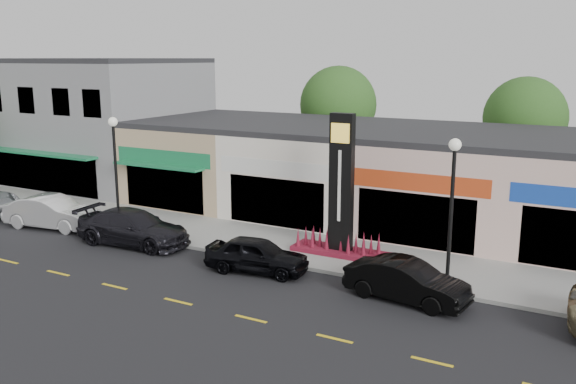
% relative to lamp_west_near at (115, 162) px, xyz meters
% --- Properties ---
extents(ground, '(120.00, 120.00, 0.00)m').
position_rel_lamp_west_near_xyz_m(ground, '(8.00, -2.50, -3.48)').
color(ground, black).
rests_on(ground, ground).
extents(sidewalk, '(52.00, 4.30, 0.15)m').
position_rel_lamp_west_near_xyz_m(sidewalk, '(8.00, 1.85, -3.40)').
color(sidewalk, gray).
rests_on(sidewalk, ground).
extents(curb, '(52.00, 0.20, 0.15)m').
position_rel_lamp_west_near_xyz_m(curb, '(8.00, -0.40, -3.40)').
color(curb, gray).
rests_on(curb, ground).
extents(building_grey_2story, '(12.00, 10.95, 8.30)m').
position_rel_lamp_west_near_xyz_m(building_grey_2story, '(-10.00, 8.98, 0.67)').
color(building_grey_2story, slate).
rests_on(building_grey_2story, ground).
extents(shop_beige, '(7.00, 10.85, 4.80)m').
position_rel_lamp_west_near_xyz_m(shop_beige, '(-0.50, 8.96, -1.08)').
color(shop_beige, tan).
rests_on(shop_beige, ground).
extents(shop_cream, '(7.00, 10.01, 4.80)m').
position_rel_lamp_west_near_xyz_m(shop_cream, '(6.50, 8.97, -1.08)').
color(shop_cream, white).
rests_on(shop_cream, ground).
extents(shop_pink_w, '(7.00, 10.01, 4.80)m').
position_rel_lamp_west_near_xyz_m(shop_pink_w, '(13.50, 8.97, -1.08)').
color(shop_pink_w, beige).
rests_on(shop_pink_w, ground).
extents(tree_rear_west, '(5.20, 5.20, 7.83)m').
position_rel_lamp_west_near_xyz_m(tree_rear_west, '(4.00, 17.00, 1.74)').
color(tree_rear_west, '#382619').
rests_on(tree_rear_west, ground).
extents(tree_rear_mid, '(4.80, 4.80, 7.29)m').
position_rel_lamp_west_near_xyz_m(tree_rear_mid, '(16.00, 17.00, 1.41)').
color(tree_rear_mid, '#382619').
rests_on(tree_rear_mid, ground).
extents(lamp_west_near, '(0.44, 0.44, 5.47)m').
position_rel_lamp_west_near_xyz_m(lamp_west_near, '(0.00, 0.00, 0.00)').
color(lamp_west_near, black).
rests_on(lamp_west_near, sidewalk).
extents(lamp_east_near, '(0.44, 0.44, 5.47)m').
position_rel_lamp_west_near_xyz_m(lamp_east_near, '(16.00, 0.00, 0.00)').
color(lamp_east_near, black).
rests_on(lamp_east_near, sidewalk).
extents(pylon_sign, '(4.20, 1.30, 6.00)m').
position_rel_lamp_west_near_xyz_m(pylon_sign, '(11.00, 1.70, -1.20)').
color(pylon_sign, maroon).
rests_on(pylon_sign, sidewalk).
extents(car_white_van, '(2.47, 5.13, 1.62)m').
position_rel_lamp_west_near_xyz_m(car_white_van, '(-3.50, -1.01, -2.67)').
color(car_white_van, white).
rests_on(car_white_van, ground).
extents(car_dark_sedan, '(2.59, 5.61, 1.59)m').
position_rel_lamp_west_near_xyz_m(car_dark_sedan, '(2.00, -1.16, -2.68)').
color(car_dark_sedan, black).
rests_on(car_dark_sedan, ground).
extents(car_black_sedan, '(2.26, 4.35, 1.41)m').
position_rel_lamp_west_near_xyz_m(car_black_sedan, '(8.84, -1.57, -2.77)').
color(car_black_sedan, black).
rests_on(car_black_sedan, ground).
extents(car_black_conv, '(2.08, 4.53, 1.44)m').
position_rel_lamp_west_near_xyz_m(car_black_conv, '(14.97, -1.57, -2.76)').
color(car_black_conv, black).
rests_on(car_black_conv, ground).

